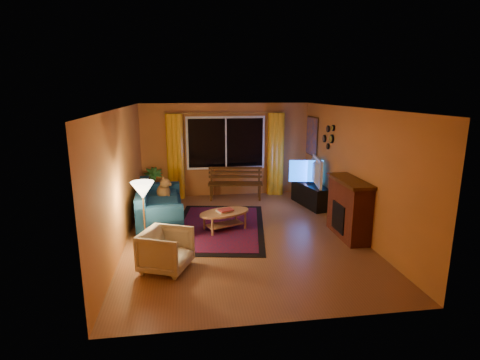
{
  "coord_description": "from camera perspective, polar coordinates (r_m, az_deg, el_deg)",
  "views": [
    {
      "loc": [
        -1.05,
        -6.99,
        2.8
      ],
      "look_at": [
        0.0,
        0.3,
        1.05
      ],
      "focal_mm": 28.0,
      "sensor_mm": 36.0,
      "label": 1
    }
  ],
  "objects": [
    {
      "name": "floor",
      "position": [
        7.61,
        0.33,
        -8.31
      ],
      "size": [
        4.5,
        6.0,
        0.02
      ],
      "primitive_type": "cube",
      "color": "brown",
      "rests_on": "ground"
    },
    {
      "name": "ceiling",
      "position": [
        7.08,
        0.35,
        11.01
      ],
      "size": [
        4.5,
        6.0,
        0.02
      ],
      "primitive_type": "cube",
      "color": "white",
      "rests_on": "ground"
    },
    {
      "name": "wall_back",
      "position": [
        10.18,
        -2.18,
        4.6
      ],
      "size": [
        4.5,
        0.02,
        2.5
      ],
      "primitive_type": "cube",
      "color": "#C27232",
      "rests_on": "ground"
    },
    {
      "name": "wall_left",
      "position": [
        7.27,
        -17.58,
        0.4
      ],
      "size": [
        0.02,
        6.0,
        2.5
      ],
      "primitive_type": "cube",
      "color": "#C27232",
      "rests_on": "ground"
    },
    {
      "name": "wall_right",
      "position": [
        7.89,
        16.79,
        1.46
      ],
      "size": [
        0.02,
        6.0,
        2.5
      ],
      "primitive_type": "cube",
      "color": "#C27232",
      "rests_on": "ground"
    },
    {
      "name": "window",
      "position": [
        10.09,
        -2.16,
        5.66
      ],
      "size": [
        2.0,
        0.02,
        1.3
      ],
      "primitive_type": "cube",
      "color": "black",
      "rests_on": "wall_back"
    },
    {
      "name": "curtain_rod",
      "position": [
        9.97,
        -2.17,
        10.19
      ],
      "size": [
        3.2,
        0.03,
        0.03
      ],
      "primitive_type": "cylinder",
      "rotation": [
        0.0,
        1.57,
        0.0
      ],
      "color": "#BF8C3F",
      "rests_on": "wall_back"
    },
    {
      "name": "curtain_left",
      "position": [
        10.02,
        -9.81,
        3.52
      ],
      "size": [
        0.36,
        0.36,
        2.24
      ],
      "primitive_type": "cylinder",
      "color": "#F6A71A",
      "rests_on": "ground"
    },
    {
      "name": "curtain_right",
      "position": [
        10.3,
        5.4,
        3.92
      ],
      "size": [
        0.36,
        0.36,
        2.24
      ],
      "primitive_type": "cylinder",
      "color": "#F6A71A",
      "rests_on": "ground"
    },
    {
      "name": "bench",
      "position": [
        9.92,
        -0.72,
        -1.76
      ],
      "size": [
        1.46,
        0.6,
        0.42
      ],
      "primitive_type": "cube",
      "rotation": [
        0.0,
        0.0,
        -0.13
      ],
      "color": "#3B1F07",
      "rests_on": "ground"
    },
    {
      "name": "potted_plant",
      "position": [
        9.93,
        -13.07,
        -0.74
      ],
      "size": [
        0.56,
        0.56,
        0.88
      ],
      "primitive_type": "imported",
      "rotation": [
        0.0,
        0.0,
        0.14
      ],
      "color": "#235B1E",
      "rests_on": "ground"
    },
    {
      "name": "sofa",
      "position": [
        8.21,
        -12.06,
        -3.75
      ],
      "size": [
        1.02,
        2.15,
        0.85
      ],
      "primitive_type": "cube",
      "rotation": [
        0.0,
        0.0,
        0.06
      ],
      "color": "#0E2943",
      "rests_on": "ground"
    },
    {
      "name": "dog",
      "position": [
        8.61,
        -11.6,
        -1.43
      ],
      "size": [
        0.37,
        0.46,
        0.45
      ],
      "primitive_type": null,
      "rotation": [
        0.0,
        0.0,
        -0.2
      ],
      "color": "brown",
      "rests_on": "sofa"
    },
    {
      "name": "armchair",
      "position": [
        6.17,
        -11.21,
        -10.17
      ],
      "size": [
        0.89,
        0.92,
        0.73
      ],
      "primitive_type": "imported",
      "rotation": [
        0.0,
        0.0,
        1.17
      ],
      "color": "#C2B292",
      "rests_on": "ground"
    },
    {
      "name": "floor_lamp",
      "position": [
        6.78,
        -14.37,
        -5.69
      ],
      "size": [
        0.26,
        0.26,
        1.27
      ],
      "primitive_type": "cylinder",
      "rotation": [
        0.0,
        0.0,
        0.26
      ],
      "color": "#BF8C3F",
      "rests_on": "ground"
    },
    {
      "name": "rug",
      "position": [
        7.98,
        -3.2,
        -7.14
      ],
      "size": [
        2.33,
        3.21,
        0.02
      ],
      "primitive_type": "cube",
      "rotation": [
        0.0,
        0.0,
        -0.17
      ],
      "color": "maroon",
      "rests_on": "ground"
    },
    {
      "name": "coffee_table",
      "position": [
        7.77,
        -2.35,
        -6.23
      ],
      "size": [
        1.41,
        1.41,
        0.4
      ],
      "primitive_type": "cylinder",
      "rotation": [
        0.0,
        0.0,
        0.38
      ],
      "color": "#B97F4B",
      "rests_on": "ground"
    },
    {
      "name": "tv_console",
      "position": [
        9.54,
        10.78,
        -2.23
      ],
      "size": [
        0.68,
        1.38,
        0.55
      ],
      "primitive_type": "cube",
      "rotation": [
        0.0,
        0.0,
        0.19
      ],
      "color": "black",
      "rests_on": "ground"
    },
    {
      "name": "television",
      "position": [
        9.4,
        10.94,
        1.36
      ],
      "size": [
        0.35,
        1.18,
        0.67
      ],
      "primitive_type": "imported",
      "rotation": [
        0.0,
        0.0,
        1.4
      ],
      "color": "black",
      "rests_on": "tv_console"
    },
    {
      "name": "fireplace",
      "position": [
        7.63,
        16.25,
        -4.35
      ],
      "size": [
        0.4,
        1.2,
        1.1
      ],
      "primitive_type": "cube",
      "color": "maroon",
      "rests_on": "ground"
    },
    {
      "name": "mirror_cluster",
      "position": [
        8.97,
        13.27,
        6.61
      ],
      "size": [
        0.06,
        0.6,
        0.56
      ],
      "primitive_type": null,
      "color": "black",
      "rests_on": "wall_right"
    },
    {
      "name": "painting",
      "position": [
        10.06,
        10.9,
        6.56
      ],
      "size": [
        0.04,
        0.76,
        0.96
      ],
      "primitive_type": "cube",
      "color": "#C76013",
      "rests_on": "wall_right"
    }
  ]
}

